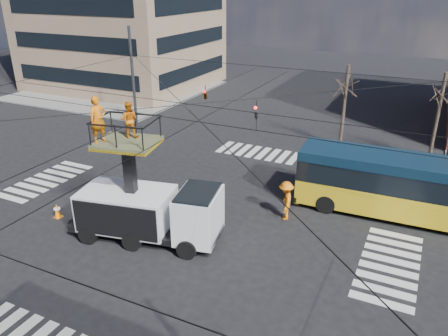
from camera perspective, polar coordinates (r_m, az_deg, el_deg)
ground at (r=22.95m, az=-4.77°, el=-6.16°), size 120.00×120.00×0.00m
sidewalk_nw at (r=50.60m, az=-13.60°, el=9.87°), size 18.00×18.00×0.12m
crosswalks at (r=22.94m, az=-4.78°, el=-6.13°), size 22.40×22.40×0.02m
overhead_network at (r=21.54m, az=-4.78°, el=4.35°), size 24.24×24.24×8.00m
tree_a at (r=31.78m, az=15.70°, el=10.41°), size 2.00×2.00×6.00m
tree_b at (r=31.34m, az=26.59°, el=8.65°), size 2.00×2.00×6.00m
utility_truck at (r=20.27m, az=-9.89°, el=-3.85°), size 7.32×3.72×6.83m
city_bus at (r=23.80m, az=23.13°, el=-2.30°), size 11.24×2.97×3.20m
traffic_cone at (r=24.08m, az=-20.96°, el=-5.22°), size 0.36×0.36×0.77m
worker_ground at (r=24.11m, az=-12.23°, el=-2.42°), size 0.66×1.24×2.02m
flagger at (r=22.30m, az=8.07°, el=-4.23°), size 1.15×1.51×2.06m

